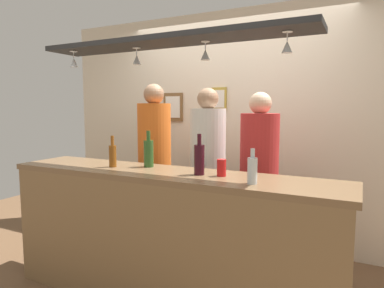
{
  "coord_description": "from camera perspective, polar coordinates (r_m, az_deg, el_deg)",
  "views": [
    {
      "loc": [
        1.33,
        -2.54,
        1.52
      ],
      "look_at": [
        0.0,
        0.1,
        1.21
      ],
      "focal_mm": 31.72,
      "sensor_mm": 36.0,
      "label": 1
    }
  ],
  "objects": [
    {
      "name": "bottle_champagne_green",
      "position": [
        2.82,
        -7.3,
        -1.46
      ],
      "size": [
        0.08,
        0.08,
        0.3
      ],
      "color": "#2D5623",
      "rests_on": "bar_counter"
    },
    {
      "name": "person_left_orange_shirt",
      "position": [
        3.51,
        -6.32,
        -1.39
      ],
      "size": [
        0.34,
        0.34,
        1.77
      ],
      "color": "#2D334C",
      "rests_on": "ground_plane"
    },
    {
      "name": "person_middle_white_patterned_shirt",
      "position": [
        3.23,
        2.64,
        -2.66
      ],
      "size": [
        0.34,
        0.34,
        1.71
      ],
      "color": "#2D334C",
      "rests_on": "ground_plane"
    },
    {
      "name": "picture_frame_crest",
      "position": [
        3.89,
        4.55,
        7.57
      ],
      "size": [
        0.18,
        0.02,
        0.26
      ],
      "color": "#B29338",
      "rests_on": "back_wall"
    },
    {
      "name": "person_right_red_shirt",
      "position": [
        3.07,
        11.2,
        -3.83
      ],
      "size": [
        0.34,
        0.34,
        1.66
      ],
      "color": "#2D334C",
      "rests_on": "ground_plane"
    },
    {
      "name": "hanging_wineglass_center_left",
      "position": [
        2.54,
        2.26,
        14.87
      ],
      "size": [
        0.07,
        0.07,
        0.13
      ],
      "color": "silver",
      "rests_on": "overhead_glass_rack"
    },
    {
      "name": "back_wall",
      "position": [
        3.88,
        6.65,
        2.74
      ],
      "size": [
        4.4,
        0.06,
        2.6
      ],
      "primitive_type": "cube",
      "color": "beige",
      "rests_on": "ground_plane"
    },
    {
      "name": "overhead_glass_rack",
      "position": [
        2.65,
        -4.06,
        16.93
      ],
      "size": [
        2.2,
        0.36,
        0.04
      ],
      "primitive_type": "cube",
      "color": "black"
    },
    {
      "name": "bottle_wine_dark_red",
      "position": [
        2.47,
        1.23,
        -2.49
      ],
      "size": [
        0.08,
        0.08,
        0.3
      ],
      "color": "#380F19",
      "rests_on": "bar_counter"
    },
    {
      "name": "bottle_beer_amber_tall",
      "position": [
        2.87,
        -13.2,
        -1.81
      ],
      "size": [
        0.06,
        0.06,
        0.26
      ],
      "color": "brown",
      "rests_on": "bar_counter"
    },
    {
      "name": "hanging_wineglass_far_left",
      "position": [
        3.13,
        -19.24,
        12.87
      ],
      "size": [
        0.07,
        0.07,
        0.13
      ],
      "color": "silver",
      "rests_on": "overhead_glass_rack"
    },
    {
      "name": "drink_can",
      "position": [
        2.44,
        4.98,
        -3.99
      ],
      "size": [
        0.07,
        0.07,
        0.12
      ],
      "primitive_type": "cylinder",
      "color": "red",
      "rests_on": "bar_counter"
    },
    {
      "name": "ground_plane",
      "position": [
        3.25,
        -0.85,
        -21.89
      ],
      "size": [
        8.0,
        8.0,
        0.0
      ],
      "primitive_type": "plane",
      "color": "brown"
    },
    {
      "name": "picture_frame_caricature",
      "position": [
        4.15,
        -3.2,
        6.22
      ],
      "size": [
        0.26,
        0.02,
        0.34
      ],
      "color": "brown",
      "rests_on": "back_wall"
    },
    {
      "name": "bar_counter",
      "position": [
        2.57,
        -6.24,
        -12.7
      ],
      "size": [
        2.7,
        0.55,
        1.04
      ],
      "color": "brown",
      "rests_on": "ground_plane"
    },
    {
      "name": "hanging_wineglass_center",
      "position": [
        2.31,
        15.69,
        15.56
      ],
      "size": [
        0.07,
        0.07,
        0.13
      ],
      "color": "silver",
      "rests_on": "overhead_glass_rack"
    },
    {
      "name": "bottle_soda_clear",
      "position": [
        2.21,
        10.12,
        -4.27
      ],
      "size": [
        0.06,
        0.06,
        0.23
      ],
      "color": "silver",
      "rests_on": "bar_counter"
    },
    {
      "name": "hanging_wineglass_left",
      "position": [
        2.83,
        -9.27,
        13.89
      ],
      "size": [
        0.07,
        0.07,
        0.13
      ],
      "color": "silver",
      "rests_on": "overhead_glass_rack"
    }
  ]
}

